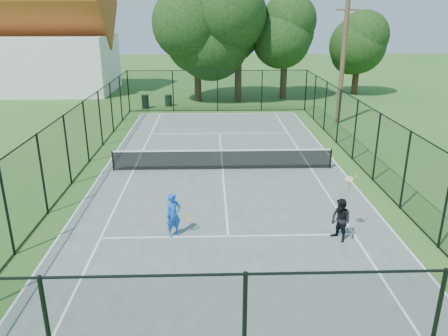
{
  "coord_description": "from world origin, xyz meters",
  "views": [
    {
      "loc": [
        -0.53,
        -18.96,
        6.9
      ],
      "look_at": [
        -0.03,
        -3.0,
        1.2
      ],
      "focal_mm": 35.0,
      "sensor_mm": 36.0,
      "label": 1
    }
  ],
  "objects_px": {
    "utility_pole": "(343,62)",
    "trash_bin_right": "(169,100)",
    "trash_bin_left": "(145,102)",
    "player_black": "(341,220)",
    "tennis_net": "(223,159)",
    "player_blue": "(174,215)"
  },
  "relations": [
    {
      "from": "utility_pole",
      "to": "trash_bin_right",
      "type": "bearing_deg",
      "value": 152.95
    },
    {
      "from": "trash_bin_left",
      "to": "player_black",
      "type": "relative_size",
      "value": 0.51
    },
    {
      "from": "utility_pole",
      "to": "trash_bin_left",
      "type": "bearing_deg",
      "value": 159.01
    },
    {
      "from": "tennis_net",
      "to": "utility_pole",
      "type": "bearing_deg",
      "value": 48.87
    },
    {
      "from": "utility_pole",
      "to": "player_blue",
      "type": "bearing_deg",
      "value": -122.17
    },
    {
      "from": "trash_bin_left",
      "to": "utility_pole",
      "type": "bearing_deg",
      "value": -20.99
    },
    {
      "from": "trash_bin_right",
      "to": "player_blue",
      "type": "distance_m",
      "value": 21.33
    },
    {
      "from": "tennis_net",
      "to": "trash_bin_left",
      "type": "xyz_separation_m",
      "value": [
        -5.49,
        14.12,
        -0.06
      ]
    },
    {
      "from": "player_blue",
      "to": "trash_bin_right",
      "type": "bearing_deg",
      "value": 95.52
    },
    {
      "from": "player_blue",
      "to": "player_black",
      "type": "xyz_separation_m",
      "value": [
        5.26,
        -0.48,
        -0.02
      ]
    },
    {
      "from": "trash_bin_right",
      "to": "trash_bin_left",
      "type": "bearing_deg",
      "value": -153.71
    },
    {
      "from": "trash_bin_left",
      "to": "player_blue",
      "type": "distance_m",
      "value": 20.74
    },
    {
      "from": "trash_bin_left",
      "to": "trash_bin_right",
      "type": "xyz_separation_m",
      "value": [
        1.69,
        0.83,
        -0.08
      ]
    },
    {
      "from": "player_blue",
      "to": "utility_pole",
      "type": "bearing_deg",
      "value": 57.83
    },
    {
      "from": "tennis_net",
      "to": "player_blue",
      "type": "distance_m",
      "value": 6.52
    },
    {
      "from": "trash_bin_left",
      "to": "trash_bin_right",
      "type": "distance_m",
      "value": 1.88
    },
    {
      "from": "tennis_net",
      "to": "trash_bin_left",
      "type": "height_order",
      "value": "trash_bin_left"
    },
    {
      "from": "player_black",
      "to": "player_blue",
      "type": "bearing_deg",
      "value": 174.8
    },
    {
      "from": "tennis_net",
      "to": "player_black",
      "type": "relative_size",
      "value": 4.97
    },
    {
      "from": "player_blue",
      "to": "tennis_net",
      "type": "bearing_deg",
      "value": 74.43
    },
    {
      "from": "player_black",
      "to": "trash_bin_right",
      "type": "bearing_deg",
      "value": 108.61
    },
    {
      "from": "trash_bin_right",
      "to": "player_blue",
      "type": "xyz_separation_m",
      "value": [
        2.05,
        -21.23,
        0.35
      ]
    }
  ]
}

